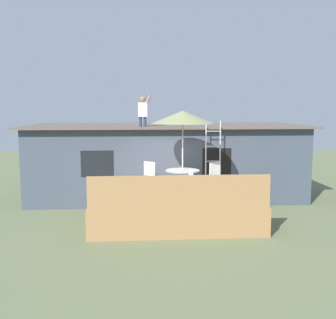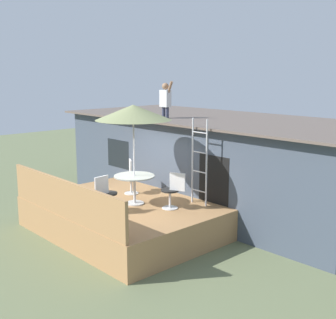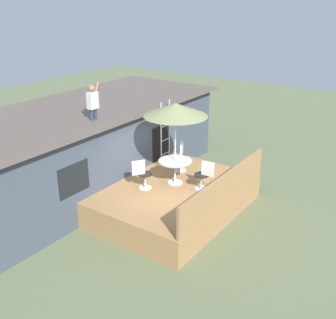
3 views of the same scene
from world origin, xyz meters
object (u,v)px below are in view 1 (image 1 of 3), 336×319
Objects in this scene: patio_umbrella at (183,117)px; patio_chair_right at (212,177)px; patio_table at (182,175)px; step_ladder at (213,154)px; person_figure at (143,109)px; patio_chair_near at (190,185)px; patio_chair_left at (153,177)px.

patio_chair_right is at bearing 23.56° from patio_umbrella.
step_ladder reaches higher than patio_table.
person_figure is at bearing 118.31° from patio_umbrella.
patio_chair_right is (0.97, 0.42, -0.13)m from patio_table.
step_ladder is 2.39× the size of patio_chair_right.
patio_chair_right and patio_chair_near have the same top height.
person_figure is (-2.31, 0.98, 1.47)m from step_ladder.
patio_umbrella is 2.76× the size of patio_chair_right.
patio_chair_left is at bearing 146.60° from patio_table.
patio_chair_left is at bearing -163.30° from step_ladder.
patio_chair_left reaches higher than patio_table.
step_ladder is 2.47m from patio_chair_near.
person_figure reaches higher than patio_chair_near.
patio_chair_right is at bearing -103.06° from step_ladder.
patio_umbrella reaches higher than patio_chair_right.
person_figure is 3.47m from patio_chair_right.
patio_umbrella is 1.15× the size of step_ladder.
patio_chair_near is at bearing -83.79° from patio_umbrella.
patio_table is 0.94× the size of person_figure.
patio_chair_near is (-0.87, -1.38, 0.00)m from patio_chair_right.
step_ladder is 2.39× the size of patio_chair_near.
patio_umbrella is 2.17m from patio_chair_right.
patio_umbrella is 2.16m from patio_chair_left.
patio_umbrella reaches higher than patio_chair_near.
patio_chair_left and patio_chair_right have the same top height.
patio_table is 1.76m from patio_umbrella.
patio_umbrella is 2.76× the size of patio_chair_left.
patio_table is 1.13× the size of patio_chair_near.
patio_chair_left is at bearing 26.38° from patio_chair_near.
patio_chair_left is (-2.03, -0.61, -0.64)m from step_ladder.
patio_umbrella is at bearing -61.69° from person_figure.
patio_chair_right is (1.85, -0.15, 0.00)m from patio_chair_left.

